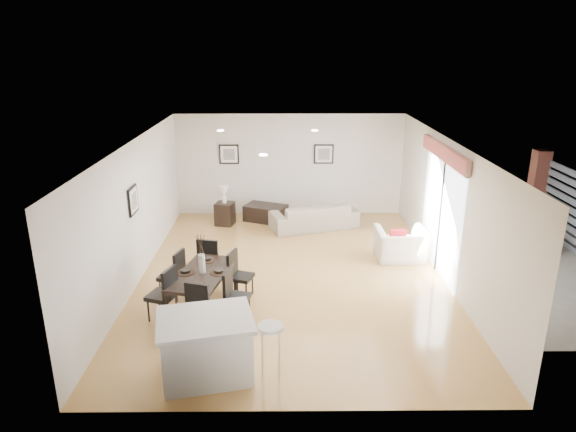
{
  "coord_description": "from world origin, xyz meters",
  "views": [
    {
      "loc": [
        -0.16,
        -9.37,
        4.42
      ],
      "look_at": [
        -0.08,
        0.4,
        1.13
      ],
      "focal_mm": 32.0,
      "sensor_mm": 36.0,
      "label": 1
    }
  ],
  "objects_px": {
    "kitchen_island": "(206,346)",
    "dining_chair_wfar": "(175,272)",
    "dining_chair_efar": "(237,272)",
    "dining_chair_head": "(195,309)",
    "coffee_table": "(266,213)",
    "sofa": "(314,216)",
    "side_table": "(225,214)",
    "armchair": "(401,245)",
    "dining_chair_wnear": "(165,291)",
    "dining_chair_enear": "(233,292)",
    "dining_chair_foot": "(210,258)",
    "bar_stool": "(271,333)",
    "dining_table": "(203,276)"
  },
  "relations": [
    {
      "from": "dining_chair_enear",
      "to": "sofa",
      "type": "bearing_deg",
      "value": -6.32
    },
    {
      "from": "dining_chair_foot",
      "to": "coffee_table",
      "type": "bearing_deg",
      "value": -93.53
    },
    {
      "from": "dining_chair_wnear",
      "to": "bar_stool",
      "type": "height_order",
      "value": "dining_chair_wnear"
    },
    {
      "from": "dining_chair_wfar",
      "to": "dining_chair_enear",
      "type": "relative_size",
      "value": 1.06
    },
    {
      "from": "kitchen_island",
      "to": "bar_stool",
      "type": "bearing_deg",
      "value": -12.4
    },
    {
      "from": "sofa",
      "to": "dining_chair_enear",
      "type": "height_order",
      "value": "dining_chair_enear"
    },
    {
      "from": "armchair",
      "to": "side_table",
      "type": "bearing_deg",
      "value": -31.12
    },
    {
      "from": "dining_chair_head",
      "to": "kitchen_island",
      "type": "distance_m",
      "value": 1.03
    },
    {
      "from": "dining_chair_efar",
      "to": "dining_chair_enear",
      "type": "bearing_deg",
      "value": -161.52
    },
    {
      "from": "dining_chair_head",
      "to": "armchair",
      "type": "bearing_deg",
      "value": 54.76
    },
    {
      "from": "dining_chair_wfar",
      "to": "coffee_table",
      "type": "height_order",
      "value": "dining_chair_wfar"
    },
    {
      "from": "dining_chair_wnear",
      "to": "dining_chair_foot",
      "type": "distance_m",
      "value": 1.51
    },
    {
      "from": "armchair",
      "to": "dining_chair_head",
      "type": "xyz_separation_m",
      "value": [
        -3.89,
        -3.05,
        0.16
      ]
    },
    {
      "from": "coffee_table",
      "to": "side_table",
      "type": "height_order",
      "value": "side_table"
    },
    {
      "from": "bar_stool",
      "to": "dining_chair_wfar",
      "type": "bearing_deg",
      "value": 127.34
    },
    {
      "from": "dining_chair_wfar",
      "to": "dining_chair_foot",
      "type": "height_order",
      "value": "dining_chair_foot"
    },
    {
      "from": "side_table",
      "to": "bar_stool",
      "type": "height_order",
      "value": "bar_stool"
    },
    {
      "from": "dining_chair_efar",
      "to": "dining_chair_head",
      "type": "bearing_deg",
      "value": 177.45
    },
    {
      "from": "armchair",
      "to": "dining_chair_enear",
      "type": "relative_size",
      "value": 1.23
    },
    {
      "from": "dining_chair_foot",
      "to": "dining_chair_head",
      "type": "bearing_deg",
      "value": 102.19
    },
    {
      "from": "dining_chair_wnear",
      "to": "coffee_table",
      "type": "xyz_separation_m",
      "value": [
        1.5,
        5.07,
        -0.32
      ]
    },
    {
      "from": "dining_chair_wfar",
      "to": "side_table",
      "type": "distance_m",
      "value": 4.02
    },
    {
      "from": "dining_chair_wnear",
      "to": "dining_chair_foot",
      "type": "relative_size",
      "value": 1.03
    },
    {
      "from": "coffee_table",
      "to": "armchair",
      "type": "bearing_deg",
      "value": -17.91
    },
    {
      "from": "sofa",
      "to": "armchair",
      "type": "distance_m",
      "value": 2.67
    },
    {
      "from": "sofa",
      "to": "armchair",
      "type": "xyz_separation_m",
      "value": [
        1.74,
        -2.03,
        0.02
      ]
    },
    {
      "from": "dining_chair_enear",
      "to": "coffee_table",
      "type": "xyz_separation_m",
      "value": [
        0.38,
        5.03,
        -0.27
      ]
    },
    {
      "from": "sofa",
      "to": "dining_chair_wnear",
      "type": "xyz_separation_m",
      "value": [
        -2.73,
        -4.51,
        0.21
      ]
    },
    {
      "from": "armchair",
      "to": "bar_stool",
      "type": "distance_m",
      "value": 4.85
    },
    {
      "from": "dining_chair_enear",
      "to": "dining_chair_head",
      "type": "height_order",
      "value": "dining_chair_head"
    },
    {
      "from": "bar_stool",
      "to": "sofa",
      "type": "bearing_deg",
      "value": 81.09
    },
    {
      "from": "dining_chair_foot",
      "to": "side_table",
      "type": "xyz_separation_m",
      "value": [
        -0.08,
        3.38,
        -0.22
      ]
    },
    {
      "from": "armchair",
      "to": "dining_table",
      "type": "distance_m",
      "value": 4.43
    },
    {
      "from": "dining_chair_head",
      "to": "bar_stool",
      "type": "xyz_separation_m",
      "value": [
        1.2,
        -0.98,
        0.17
      ]
    },
    {
      "from": "kitchen_island",
      "to": "dining_chair_wfar",
      "type": "bearing_deg",
      "value": 98.53
    },
    {
      "from": "sofa",
      "to": "dining_chair_efar",
      "type": "bearing_deg",
      "value": 49.07
    },
    {
      "from": "dining_chair_foot",
      "to": "dining_chair_enear",
      "type": "bearing_deg",
      "value": 124.15
    },
    {
      "from": "sofa",
      "to": "dining_chair_head",
      "type": "relative_size",
      "value": 2.43
    },
    {
      "from": "dining_chair_wfar",
      "to": "dining_chair_enear",
      "type": "distance_m",
      "value": 1.36
    },
    {
      "from": "dining_chair_head",
      "to": "side_table",
      "type": "xyz_separation_m",
      "value": [
        -0.12,
        5.35,
        -0.21
      ]
    },
    {
      "from": "dining_table",
      "to": "armchair",
      "type": "bearing_deg",
      "value": 39.96
    },
    {
      "from": "armchair",
      "to": "dining_chair_wnear",
      "type": "xyz_separation_m",
      "value": [
        -4.47,
        -2.48,
        0.19
      ]
    },
    {
      "from": "dining_chair_wnear",
      "to": "dining_chair_efar",
      "type": "bearing_deg",
      "value": 146.52
    },
    {
      "from": "sofa",
      "to": "side_table",
      "type": "distance_m",
      "value": 2.28
    },
    {
      "from": "dining_chair_enear",
      "to": "dining_chair_wfar",
      "type": "bearing_deg",
      "value": 69.49
    },
    {
      "from": "dining_chair_wnear",
      "to": "dining_chair_efar",
      "type": "height_order",
      "value": "dining_chair_wnear"
    },
    {
      "from": "dining_chair_wfar",
      "to": "dining_chair_head",
      "type": "xyz_separation_m",
      "value": [
        0.58,
        -1.36,
        -0.01
      ]
    },
    {
      "from": "sofa",
      "to": "dining_chair_wnear",
      "type": "height_order",
      "value": "dining_chair_wnear"
    },
    {
      "from": "dining_table",
      "to": "dining_chair_foot",
      "type": "bearing_deg",
      "value": 103.12
    },
    {
      "from": "dining_chair_efar",
      "to": "side_table",
      "type": "bearing_deg",
      "value": 28.04
    }
  ]
}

